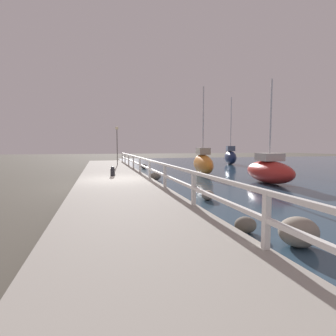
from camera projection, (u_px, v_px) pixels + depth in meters
name	position (u px, v px, depth m)	size (l,w,h in m)	color
ground_plane	(116.00, 186.00, 13.07)	(120.00, 120.00, 0.00)	#4C473D
dock_walkway	(116.00, 182.00, 13.06)	(3.64, 36.00, 0.34)	#9E998E
railing	(149.00, 165.00, 13.43)	(0.10, 32.50, 0.94)	white
boulder_far_strip	(144.00, 166.00, 23.26)	(0.54, 0.48, 0.40)	#666056
boulder_water_edge	(208.00, 195.00, 9.53)	(0.48, 0.43, 0.36)	gray
boulder_mid_strip	(299.00, 232.00, 5.10)	(0.78, 0.70, 0.58)	gray
boulder_near_dock	(245.00, 225.00, 5.90)	(0.49, 0.45, 0.37)	#666056
boulder_downstream	(155.00, 176.00, 15.03)	(0.65, 0.58, 0.48)	#666056
mooring_bollard	(113.00, 171.00, 14.28)	(0.24, 0.24, 0.53)	black
dock_lamp	(117.00, 136.00, 22.75)	(0.29, 0.29, 3.35)	#514C47
sailboat_navy	(230.00, 157.00, 28.97)	(2.22, 3.85, 7.31)	#192347
sailboat_orange	(203.00, 163.00, 18.53)	(2.04, 5.11, 6.09)	orange
sailboat_red	(269.00, 171.00, 13.99)	(1.86, 3.96, 5.46)	red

